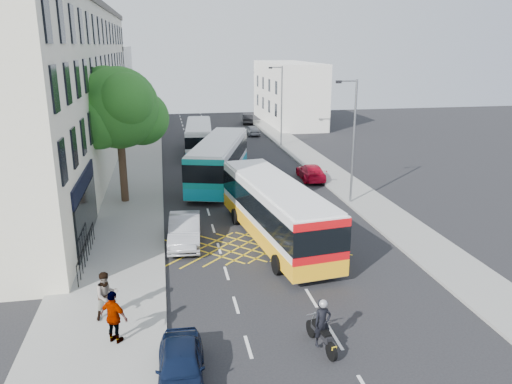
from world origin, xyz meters
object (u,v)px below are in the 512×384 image
bus_mid (219,161)px  bus_far (199,137)px  lamp_near (352,135)px  distant_car_silver (252,130)px  bus_near (275,211)px  red_hatchback (311,172)px  pedestrian_far (114,317)px  street_tree (118,109)px  parked_car_silver (185,230)px  motorbike (322,326)px  lamp_far (281,102)px  distant_car_grey (200,132)px  pedestrian_near (107,295)px  distant_car_dark (248,119)px  parked_car_blue (181,366)px

bus_mid → bus_far: (-0.66, 11.62, -0.24)m
lamp_near → distant_car_silver: lamp_near is taller
bus_near → red_hatchback: size_ratio=2.79×
pedestrian_far → bus_near: bearing=-96.6°
bus_near → pedestrian_far: 11.49m
street_tree → parked_car_silver: size_ratio=1.90×
street_tree → distant_car_silver: (13.04, 24.24, -5.71)m
street_tree → pedestrian_far: (0.74, -17.00, -5.17)m
lamp_near → bus_near: 8.84m
bus_near → motorbike: bus_near is taller
street_tree → bus_near: size_ratio=0.74×
bus_mid → pedestrian_far: bus_mid is taller
motorbike → pedestrian_far: (-7.06, 1.50, 0.23)m
bus_near → lamp_far: bearing=68.7°
red_hatchback → distant_car_grey: bearing=-67.8°
lamp_near → bus_near: bearing=-138.8°
street_tree → pedestrian_near: street_tree is taller
parked_car_silver → distant_car_silver: bearing=77.9°
street_tree → bus_mid: 9.01m
lamp_near → red_hatchback: (-0.70, 6.51, -4.00)m
distant_car_silver → distant_car_dark: bearing=-98.8°
motorbike → parked_car_silver: (-4.19, 10.58, -0.13)m
bus_near → bus_far: bus_near is taller
lamp_near → lamp_far: 20.00m
bus_far → distant_car_grey: 8.74m
lamp_near → pedestrian_near: 19.26m
bus_mid → red_hatchback: 7.28m
distant_car_grey → pedestrian_near: 39.88m
parked_car_silver → lamp_far: bearing=70.3°
distant_car_grey → pedestrian_near: bearing=-102.6°
bus_near → parked_car_silver: size_ratio=2.56×
distant_car_silver → lamp_near: bearing=91.0°
street_tree → pedestrian_near: (0.32, -15.28, -5.20)m
lamp_far → distant_car_grey: size_ratio=1.76×
bus_near → pedestrian_near: bearing=-147.4°
street_tree → distant_car_dark: street_tree is taller
lamp_far → parked_car_blue: lamp_far is taller
bus_mid → distant_car_silver: bus_mid is taller
parked_car_silver → distant_car_grey: (3.35, 31.97, -0.13)m
motorbike → distant_car_silver: (5.24, 42.75, -0.31)m
street_tree → pedestrian_near: 16.14m
lamp_far → parked_car_silver: (-11.10, -24.96, -3.85)m
lamp_far → bus_near: bearing=-103.8°
parked_car_blue → distant_car_dark: 53.81m
distant_car_grey → street_tree: bearing=-109.2°
lamp_far → distant_car_silver: lamp_far is taller
distant_car_silver → distant_car_dark: size_ratio=0.90×
pedestrian_near → pedestrian_far: pedestrian_far is taller
motorbike → red_hatchback: size_ratio=0.50×
street_tree → lamp_near: street_tree is taller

